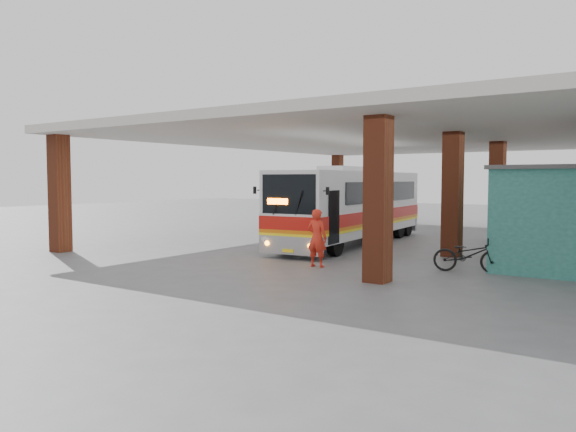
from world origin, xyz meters
The scene contains 7 objects.
ground centered at (0.00, 0.00, 0.00)m, with size 90.00×90.00×0.00m, color #515154.
brick_columns centered at (1.43, 5.00, 2.17)m, with size 20.10×21.60×4.35m.
canopy_roof centered at (0.50, 6.50, 4.50)m, with size 21.00×23.00×0.30m, color beige.
coach_bus centered at (-1.69, 4.43, 1.60)m, with size 3.29×11.21×3.22m.
motorcycle centered at (4.51, -0.09, 0.52)m, with size 0.69×1.99×1.04m, color black.
pedestrian centered at (0.35, -1.73, 0.90)m, with size 0.66×0.43×1.80m, color red.
red_chair centered at (4.81, 8.29, 0.35)m, with size 0.46×0.46×0.77m.
Camera 1 is at (9.34, -16.40, 2.70)m, focal length 35.00 mm.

